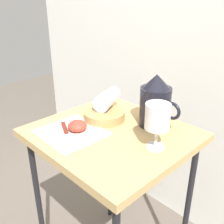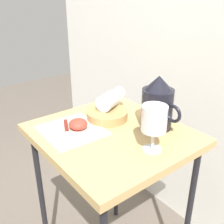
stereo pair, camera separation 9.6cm
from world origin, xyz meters
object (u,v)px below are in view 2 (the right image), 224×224
Objects in this scene: wine_glass_upright at (154,121)px; apple_half_left at (78,124)px; basket_tray at (107,115)px; pitcher at (157,107)px; wine_glass_tipped_near at (108,101)px; table at (112,148)px; knife at (67,129)px.

wine_glass_upright reaches higher than apple_half_left.
wine_glass_upright reaches higher than basket_tray.
wine_glass_upright is 2.23× the size of apple_half_left.
apple_half_left is at bearing -87.35° from basket_tray.
pitcher reaches higher than wine_glass_tipped_near.
pitcher is 1.29× the size of wine_glass_upright.
apple_half_left is (0.03, -0.16, -0.05)m from wine_glass_tipped_near.
table is 0.19m from knife.
basket_tray is 1.03× the size of wine_glass_tipped_near.
pitcher is 2.89× the size of apple_half_left.
pitcher is at bearing 31.16° from basket_tray.
knife is (-0.10, -0.13, 0.08)m from table.
basket_tray is at bearing 152.15° from table.
wine_glass_upright is at bearing 8.27° from table.
knife is at bearing -128.16° from table.
basket_tray is 0.81× the size of pitcher.
basket_tray is 0.87× the size of knife.
pitcher reaches higher than wine_glass_upright.
pitcher is (0.17, 0.10, 0.07)m from basket_tray.
wine_glass_upright reaches higher than knife.
apple_half_left is (-0.17, -0.25, -0.06)m from pitcher.
pitcher is 0.17m from wine_glass_upright.
apple_half_left is (0.01, -0.14, 0.01)m from basket_tray.
wine_glass_tipped_near reaches higher than apple_half_left.
wine_glass_tipped_near is at bearing 171.09° from wine_glass_upright.
table is 4.59× the size of wine_glass_tipped_near.
knife is at bearing -150.78° from wine_glass_upright.
wine_glass_upright reaches higher than table.
wine_glass_upright is at bearing -8.91° from wine_glass_tipped_near.
knife is (-0.18, -0.29, -0.07)m from pitcher.
wine_glass_tipped_near reaches higher than knife.
wine_glass_tipped_near reaches higher than basket_tray.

